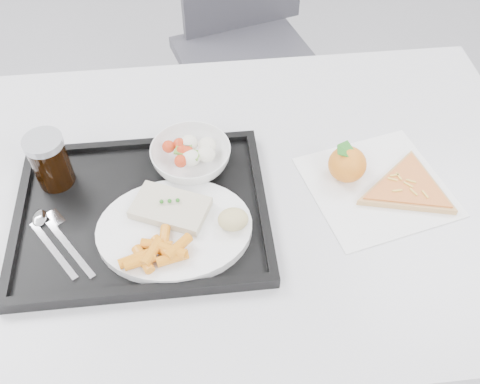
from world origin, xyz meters
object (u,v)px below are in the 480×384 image
(salad_bowl, at_px, (191,157))
(table, at_px, (235,211))
(cola_glass, at_px, (50,160))
(tray, at_px, (142,213))
(chair, at_px, (246,26))
(pizza_slice, at_px, (408,188))
(dinner_plate, at_px, (175,229))
(tangerine, at_px, (347,164))

(salad_bowl, bearing_deg, table, -35.96)
(cola_glass, bearing_deg, tray, -29.66)
(chair, relative_size, pizza_slice, 3.60)
(tray, xyz_separation_m, cola_glass, (-0.16, 0.09, 0.06))
(dinner_plate, relative_size, cola_glass, 2.50)
(chair, xyz_separation_m, dinner_plate, (-0.24, -0.97, 0.24))
(tray, bearing_deg, salad_bowl, 47.14)
(tray, relative_size, dinner_plate, 1.67)
(tray, height_order, dinner_plate, dinner_plate)
(table, height_order, cola_glass, cola_glass)
(table, distance_m, cola_glass, 0.36)
(dinner_plate, bearing_deg, chair, 76.17)
(table, bearing_deg, chair, 81.92)
(dinner_plate, xyz_separation_m, salad_bowl, (0.04, 0.16, 0.01))
(chair, height_order, tangerine, chair)
(chair, distance_m, salad_bowl, 0.88)
(cola_glass, height_order, pizza_slice, cola_glass)
(tray, height_order, tangerine, tangerine)
(cola_glass, bearing_deg, pizza_slice, -7.40)
(tangerine, bearing_deg, chair, 96.03)
(dinner_plate, bearing_deg, tray, 137.20)
(tray, bearing_deg, pizza_slice, 0.63)
(cola_glass, distance_m, pizza_slice, 0.66)
(dinner_plate, bearing_deg, tangerine, 18.27)
(table, height_order, salad_bowl, salad_bowl)
(chair, height_order, salad_bowl, chair)
(dinner_plate, bearing_deg, pizza_slice, 7.70)
(chair, height_order, dinner_plate, chair)
(tray, relative_size, salad_bowl, 2.96)
(salad_bowl, height_order, pizza_slice, salad_bowl)
(chair, relative_size, dinner_plate, 3.44)
(salad_bowl, xyz_separation_m, tangerine, (0.29, -0.05, -0.00))
(pizza_slice, bearing_deg, cola_glass, 172.60)
(table, xyz_separation_m, dinner_plate, (-0.12, -0.10, 0.09))
(table, height_order, tray, tray)
(tray, relative_size, tangerine, 6.11)
(tray, bearing_deg, tangerine, 8.07)
(chair, xyz_separation_m, cola_glass, (-0.46, -0.83, 0.28))
(table, height_order, tangerine, tangerine)
(table, distance_m, tray, 0.19)
(table, relative_size, chair, 1.29)
(salad_bowl, xyz_separation_m, cola_glass, (-0.25, -0.01, 0.03))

